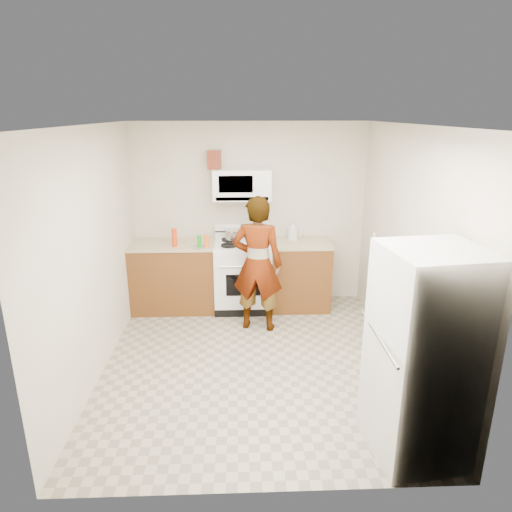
{
  "coord_description": "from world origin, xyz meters",
  "views": [
    {
      "loc": [
        -0.15,
        -4.41,
        2.62
      ],
      "look_at": [
        0.04,
        0.55,
        1.04
      ],
      "focal_mm": 32.0,
      "sensor_mm": 36.0,
      "label": 1
    }
  ],
  "objects_px": {
    "kettle": "(293,233)",
    "saucepan": "(233,234)",
    "gas_range": "(243,274)",
    "microwave": "(242,184)",
    "fridge": "(424,356)",
    "person": "(257,264)"
  },
  "relations": [
    {
      "from": "fridge",
      "to": "kettle",
      "type": "bearing_deg",
      "value": 94.89
    },
    {
      "from": "person",
      "to": "saucepan",
      "type": "bearing_deg",
      "value": -56.68
    },
    {
      "from": "fridge",
      "to": "microwave",
      "type": "bearing_deg",
      "value": 106.87
    },
    {
      "from": "kettle",
      "to": "saucepan",
      "type": "relative_size",
      "value": 0.76
    },
    {
      "from": "gas_range",
      "to": "microwave",
      "type": "height_order",
      "value": "microwave"
    },
    {
      "from": "person",
      "to": "kettle",
      "type": "height_order",
      "value": "person"
    },
    {
      "from": "kettle",
      "to": "saucepan",
      "type": "bearing_deg",
      "value": -162.21
    },
    {
      "from": "fridge",
      "to": "gas_range",
      "type": "bearing_deg",
      "value": 107.81
    },
    {
      "from": "person",
      "to": "microwave",
      "type": "bearing_deg",
      "value": -65.25
    },
    {
      "from": "gas_range",
      "to": "saucepan",
      "type": "xyz_separation_m",
      "value": [
        -0.13,
        0.13,
        0.53
      ]
    },
    {
      "from": "gas_range",
      "to": "kettle",
      "type": "bearing_deg",
      "value": 11.67
    },
    {
      "from": "gas_range",
      "to": "microwave",
      "type": "xyz_separation_m",
      "value": [
        0.0,
        0.13,
        1.21
      ]
    },
    {
      "from": "gas_range",
      "to": "person",
      "type": "xyz_separation_m",
      "value": [
        0.17,
        -0.64,
        0.36
      ]
    },
    {
      "from": "person",
      "to": "kettle",
      "type": "xyz_separation_m",
      "value": [
        0.52,
        0.79,
        0.18
      ]
    },
    {
      "from": "person",
      "to": "saucepan",
      "type": "distance_m",
      "value": 0.85
    },
    {
      "from": "person",
      "to": "kettle",
      "type": "relative_size",
      "value": 9.89
    },
    {
      "from": "gas_range",
      "to": "fridge",
      "type": "bearing_deg",
      "value": -64.87
    },
    {
      "from": "fridge",
      "to": "saucepan",
      "type": "xyz_separation_m",
      "value": [
        -1.48,
        3.01,
        0.17
      ]
    },
    {
      "from": "microwave",
      "to": "kettle",
      "type": "height_order",
      "value": "microwave"
    },
    {
      "from": "gas_range",
      "to": "person",
      "type": "distance_m",
      "value": 0.76
    },
    {
      "from": "kettle",
      "to": "saucepan",
      "type": "height_order",
      "value": "kettle"
    },
    {
      "from": "gas_range",
      "to": "kettle",
      "type": "height_order",
      "value": "gas_range"
    }
  ]
}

